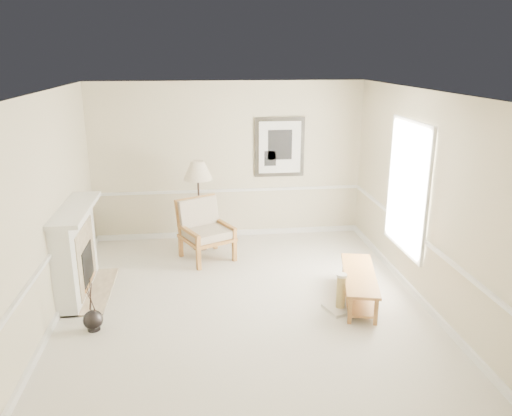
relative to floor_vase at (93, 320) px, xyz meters
The scene contains 8 objects.
ground 2.02m from the floor_vase, 14.30° to the left, with size 5.50×5.50×0.00m, color silver.
room 2.78m from the floor_vase, 15.37° to the left, with size 5.04×5.54×2.92m.
fireplace 1.27m from the floor_vase, 109.55° to the left, with size 0.64×1.64×1.31m.
floor_vase is the anchor object (origin of this frame).
armchair 2.70m from the floor_vase, 57.21° to the left, with size 1.04×1.07×1.01m.
floor_lamp 3.23m from the floor_vase, 62.26° to the left, with size 0.53×0.53×1.60m.
bench 3.60m from the floor_vase, ahead, with size 0.76×1.51×0.41m.
scratching_post 3.25m from the floor_vase, ahead, with size 0.48×0.48×0.53m.
Camera 1 is at (-0.58, -6.29, 3.36)m, focal length 35.00 mm.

